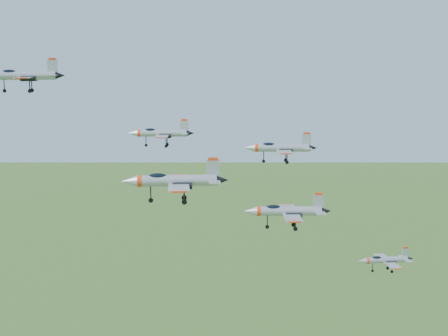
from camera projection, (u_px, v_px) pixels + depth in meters
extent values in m
cylinder|color=#A3A8B0|center=(25.00, 76.00, 103.35)|extent=(10.09, 2.27, 1.45)
cone|color=black|center=(60.00, 75.00, 104.28)|extent=(1.65, 1.35, 1.23)
ellipsoid|color=black|center=(9.00, 72.00, 102.87)|extent=(2.52, 1.24, 0.92)
cube|color=#A3A8B0|center=(23.00, 78.00, 100.41)|extent=(2.95, 5.09, 0.16)
cube|color=#A3A8B0|center=(29.00, 77.00, 106.46)|extent=(2.95, 5.09, 0.16)
cube|color=#A3A8B0|center=(52.00, 66.00, 103.83)|extent=(1.67, 0.27, 2.33)
cube|color=#F03B11|center=(52.00, 59.00, 103.63)|extent=(1.23, 0.26, 0.39)
cylinder|color=#A3A8B0|center=(162.00, 133.00, 98.16)|extent=(7.76, 2.99, 1.12)
cone|color=#A3A8B0|center=(133.00, 133.00, 98.17)|extent=(1.77, 1.46, 1.12)
cone|color=black|center=(190.00, 133.00, 98.14)|extent=(1.40, 1.22, 0.95)
ellipsoid|color=black|center=(150.00, 130.00, 98.09)|extent=(2.03, 1.25, 0.71)
cube|color=#A3A8B0|center=(162.00, 136.00, 95.82)|extent=(2.85, 4.15, 0.12)
cube|color=#A3A8B0|center=(165.00, 133.00, 100.56)|extent=(2.85, 4.15, 0.12)
cube|color=#A3A8B0|center=(184.00, 126.00, 97.95)|extent=(1.27, 0.42, 1.80)
cube|color=#F03B11|center=(184.00, 120.00, 97.79)|extent=(0.95, 0.35, 0.30)
cylinder|color=#A3A8B0|center=(177.00, 181.00, 76.52)|extent=(9.83, 3.08, 1.41)
cone|color=#A3A8B0|center=(129.00, 181.00, 76.11)|extent=(2.16, 1.72, 1.41)
cone|color=black|center=(223.00, 180.00, 76.91)|extent=(1.70, 1.44, 1.19)
ellipsoid|color=black|center=(157.00, 177.00, 76.26)|extent=(2.52, 1.41, 0.89)
cube|color=#A3A8B0|center=(179.00, 188.00, 73.60)|extent=(3.28, 5.12, 0.15)
cube|color=#A3A8B0|center=(179.00, 178.00, 79.56)|extent=(3.28, 5.12, 0.15)
cube|color=#A3A8B0|center=(213.00, 169.00, 76.58)|extent=(1.62, 0.41, 2.27)
cube|color=#F03B11|center=(213.00, 159.00, 76.39)|extent=(1.20, 0.36, 0.38)
cylinder|color=#A3A8B0|center=(282.00, 148.00, 107.50)|extent=(9.37, 3.62, 1.35)
cone|color=#A3A8B0|center=(249.00, 148.00, 107.52)|extent=(2.14, 1.77, 1.35)
cone|color=black|center=(313.00, 148.00, 107.47)|extent=(1.69, 1.47, 1.15)
ellipsoid|color=black|center=(269.00, 145.00, 107.42)|extent=(2.45, 1.51, 0.86)
cube|color=#A3A8B0|center=(284.00, 152.00, 104.68)|extent=(3.44, 5.01, 0.15)
cube|color=#A3A8B0|center=(281.00, 147.00, 110.40)|extent=(3.44, 5.01, 0.15)
cube|color=#A3A8B0|center=(307.00, 140.00, 107.24)|extent=(1.54, 0.51, 2.18)
cube|color=#F03B11|center=(307.00, 133.00, 107.05)|extent=(1.14, 0.42, 0.36)
cylinder|color=#A3A8B0|center=(289.00, 211.00, 91.08)|extent=(9.52, 3.54, 1.37)
cone|color=#A3A8B0|center=(250.00, 211.00, 91.02)|extent=(2.16, 1.77, 1.37)
cone|color=black|center=(326.00, 211.00, 91.14)|extent=(1.70, 1.47, 1.16)
ellipsoid|color=black|center=(273.00, 208.00, 90.97)|extent=(2.48, 1.50, 0.87)
cube|color=#A3A8B0|center=(293.00, 218.00, 88.22)|extent=(3.43, 5.06, 0.15)
cube|color=#A3A8B0|center=(288.00, 208.00, 94.03)|extent=(3.43, 5.06, 0.15)
cube|color=#A3A8B0|center=(319.00, 202.00, 90.89)|extent=(1.56, 0.49, 2.21)
cube|color=#F03B11|center=(319.00, 194.00, 90.69)|extent=(1.16, 0.41, 0.37)
cylinder|color=#A3A8B0|center=(387.00, 260.00, 111.65)|extent=(7.79, 1.88, 1.11)
cone|color=#A3A8B0|center=(362.00, 261.00, 110.99)|extent=(1.65, 1.26, 1.11)
cone|color=black|center=(410.00, 259.00, 112.29)|extent=(1.29, 1.06, 0.95)
ellipsoid|color=black|center=(377.00, 258.00, 111.31)|extent=(1.96, 0.99, 0.71)
cube|color=#A3A8B0|center=(393.00, 265.00, 109.37)|extent=(2.34, 3.95, 0.12)
cube|color=#A3A8B0|center=(382.00, 257.00, 114.06)|extent=(2.34, 3.95, 0.12)
cube|color=#A3A8B0|center=(405.00, 253.00, 111.97)|extent=(1.29, 0.23, 1.80)
cube|color=#F03B11|center=(406.00, 248.00, 111.81)|extent=(0.95, 0.21, 0.30)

